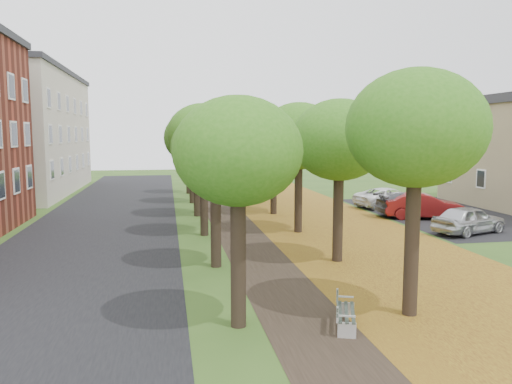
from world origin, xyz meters
name	(u,v)px	position (x,y,z in m)	size (l,w,h in m)	color
ground	(319,321)	(0.00, 0.00, 0.00)	(120.00, 120.00, 0.00)	#2D4C19
street_asphalt	(102,228)	(-7.50, 15.00, 0.00)	(8.00, 70.00, 0.01)	black
footpath	(240,223)	(0.00, 15.00, 0.00)	(3.20, 70.00, 0.01)	black
leaf_verge	(325,221)	(5.00, 15.00, 0.01)	(7.50, 70.00, 0.01)	olive
parking_lot	(449,214)	(13.50, 16.00, 0.00)	(9.00, 16.00, 0.01)	black
tree_row_west	(199,139)	(-2.20, 15.00, 4.76)	(3.66, 33.66, 6.36)	black
tree_row_east	(285,138)	(2.60, 15.00, 4.76)	(3.66, 33.66, 6.36)	black
building_cream	(10,132)	(-17.00, 33.00, 5.21)	(10.30, 20.30, 10.40)	beige
bench	(344,312)	(0.50, -0.54, 0.40)	(0.97, 1.68, 0.77)	#232C27
car_silver	(469,220)	(11.00, 10.13, 0.71)	(1.68, 4.18, 1.42)	silver
car_red	(424,206)	(11.00, 14.66, 0.76)	(1.61, 4.62, 1.52)	maroon
car_grey	(417,205)	(11.00, 15.43, 0.73)	(2.05, 5.04, 1.46)	#37383D
car_white	(389,198)	(11.00, 19.33, 0.68)	(2.25, 4.87, 1.35)	white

